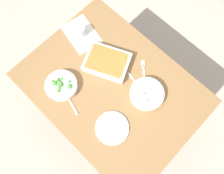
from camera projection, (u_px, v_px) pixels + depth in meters
name	position (u px, v px, depth m)	size (l,w,h in m)	color
ground_plane	(112.00, 109.00, 2.24)	(6.00, 6.00, 0.00)	#B2A899
dining_table	(112.00, 91.00, 1.62)	(1.20, 0.90, 0.74)	olive
placemat	(81.00, 34.00, 1.65)	(0.28, 0.20, 0.00)	silver
stew_bowl	(147.00, 94.00, 1.48)	(0.23, 0.23, 0.06)	white
broccoli_bowl	(61.00, 86.00, 1.50)	(0.22, 0.22, 0.07)	white
baking_dish	(107.00, 62.00, 1.55)	(0.36, 0.33, 0.06)	silver
drink_cup	(81.00, 31.00, 1.62)	(0.07, 0.07, 0.08)	#B2BCC6
side_plate	(112.00, 128.00, 1.44)	(0.22, 0.22, 0.01)	silver
spoon_by_stew	(138.00, 85.00, 1.53)	(0.18, 0.05, 0.01)	silver
spoon_by_broccoli	(70.00, 100.00, 1.50)	(0.17, 0.06, 0.01)	silver
spoon_spare	(83.00, 39.00, 1.64)	(0.17, 0.09, 0.01)	silver
fork_on_table	(144.00, 70.00, 1.57)	(0.14, 0.13, 0.01)	silver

